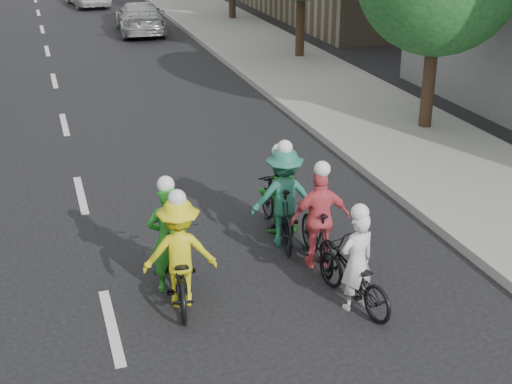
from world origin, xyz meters
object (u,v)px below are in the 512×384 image
cyclist_1 (283,204)px  follow_car_lead (140,18)px  cyclist_2 (179,261)px  cyclist_4 (168,250)px  cyclist_5 (278,198)px  cyclist_0 (319,227)px  cyclist_3 (354,272)px

cyclist_1 → follow_car_lead: 20.89m
cyclist_2 → follow_car_lead: cyclist_2 is taller
cyclist_4 → cyclist_5: 2.67m
cyclist_0 → cyclist_3: (0.02, -1.33, -0.13)m
cyclist_0 → cyclist_5: cyclist_0 is taller
cyclist_2 → cyclist_0: bearing=-160.6°
cyclist_0 → follow_car_lead: cyclist_0 is taller
cyclist_5 → cyclist_2: bearing=39.2°
cyclist_0 → cyclist_1: bearing=-68.4°
cyclist_3 → cyclist_5: cyclist_5 is taller
follow_car_lead → cyclist_5: bearing=91.0°
cyclist_3 → cyclist_5: 2.76m
cyclist_3 → cyclist_0: bearing=-100.7°
cyclist_1 → cyclist_2: (-2.11, -1.38, -0.07)m
cyclist_1 → cyclist_2: 2.53m
cyclist_3 → cyclist_4: 2.82m
cyclist_1 → cyclist_3: size_ratio=1.04×
cyclist_1 → cyclist_2: size_ratio=0.94×
cyclist_1 → cyclist_5: bearing=-88.8°
cyclist_5 → follow_car_lead: bearing=-93.6°
cyclist_2 → follow_car_lead: (2.97, 22.25, 0.01)m
follow_car_lead → cyclist_1: bearing=90.9°
cyclist_4 → follow_car_lead: size_ratio=0.40×
cyclist_0 → cyclist_4: cyclist_4 is taller
cyclist_0 → cyclist_4: bearing=4.7°
cyclist_0 → follow_car_lead: 21.81m
cyclist_0 → cyclist_2: bearing=15.4°
cyclist_1 → cyclist_4: 2.38m
cyclist_2 → cyclist_4: size_ratio=1.07×
cyclist_3 → follow_car_lead: 23.14m
cyclist_4 → cyclist_5: bearing=-146.9°
cyclist_2 → cyclist_4: bearing=-71.9°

